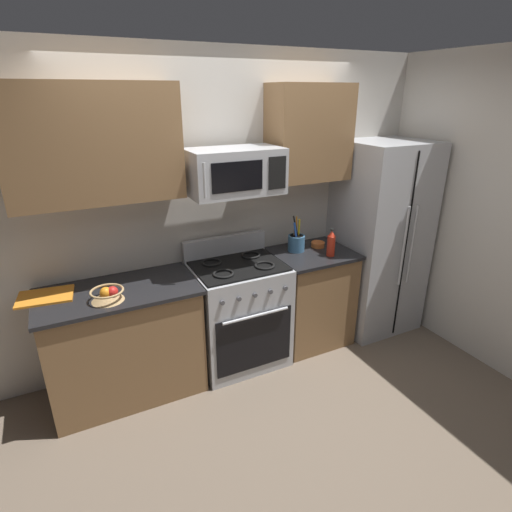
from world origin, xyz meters
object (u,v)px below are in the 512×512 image
at_px(range_oven, 239,312).
at_px(utensil_crock, 296,242).
at_px(cutting_board, 45,296).
at_px(bottle_hot_sauce, 331,243).
at_px(fruit_basket, 108,294).
at_px(prep_bowl, 318,244).
at_px(microwave, 235,171).
at_px(refrigerator, 378,238).

xyz_separation_m(range_oven, utensil_crock, (0.63, 0.10, 0.52)).
height_order(utensil_crock, cutting_board, utensil_crock).
bearing_deg(range_oven, bottle_hot_sauce, -9.67).
distance_m(fruit_basket, prep_bowl, 1.92).
xyz_separation_m(microwave, cutting_board, (-1.44, 0.08, -0.78)).
height_order(microwave, prep_bowl, microwave).
bearing_deg(microwave, range_oven, -89.94).
xyz_separation_m(range_oven, cutting_board, (-1.44, 0.10, 0.44)).
xyz_separation_m(fruit_basket, cutting_board, (-0.39, 0.24, -0.04)).
bearing_deg(microwave, cutting_board, 177.02).
bearing_deg(utensil_crock, refrigerator, -7.41).
relative_size(cutting_board, bottle_hot_sauce, 1.48).
bearing_deg(fruit_basket, bottle_hot_sauce, 0.00).
bearing_deg(refrigerator, range_oven, 179.34).
relative_size(refrigerator, utensil_crock, 5.58).
distance_m(range_oven, utensil_crock, 0.82).
height_order(bottle_hot_sauce, prep_bowl, bottle_hot_sauce).
bearing_deg(prep_bowl, cutting_board, 179.72).
distance_m(range_oven, microwave, 1.22).
height_order(refrigerator, utensil_crock, refrigerator).
relative_size(microwave, fruit_basket, 3.15).
xyz_separation_m(refrigerator, microwave, (-1.50, 0.04, 0.77)).
relative_size(range_oven, cutting_board, 2.98).
height_order(fruit_basket, bottle_hot_sauce, bottle_hot_sauce).
xyz_separation_m(utensil_crock, bottle_hot_sauce, (0.21, -0.24, 0.03)).
xyz_separation_m(utensil_crock, prep_bowl, (0.23, -0.01, -0.06)).
relative_size(range_oven, fruit_basket, 4.74).
relative_size(utensil_crock, bottle_hot_sauce, 1.35).
relative_size(microwave, prep_bowl, 5.74).
xyz_separation_m(refrigerator, prep_bowl, (-0.64, 0.11, 0.01)).
distance_m(utensil_crock, bottle_hot_sauce, 0.32).
relative_size(refrigerator, fruit_basket, 8.06).
bearing_deg(fruit_basket, utensil_crock, 8.11).
distance_m(microwave, bottle_hot_sauce, 1.08).
height_order(utensil_crock, prep_bowl, utensil_crock).
bearing_deg(cutting_board, range_oven, -4.04).
height_order(microwave, bottle_hot_sauce, microwave).
relative_size(refrigerator, prep_bowl, 14.68).
bearing_deg(prep_bowl, range_oven, -173.98).
distance_m(cutting_board, bottle_hot_sauce, 2.29).
distance_m(range_oven, fruit_basket, 1.16).
xyz_separation_m(refrigerator, bottle_hot_sauce, (-0.67, -0.12, 0.10)).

